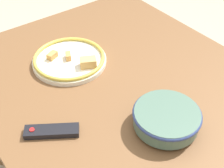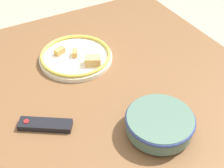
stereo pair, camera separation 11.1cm
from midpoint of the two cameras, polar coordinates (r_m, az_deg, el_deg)
The scene contains 4 objects.
dining_table at distance 1.18m, azimuth 1.56°, elevation -4.73°, with size 1.38×1.00×0.76m.
noodle_bowl at distance 0.99m, azimuth 6.77°, elevation -6.35°, with size 0.22×0.22×0.07m.
food_plate at distance 1.27m, azimuth -10.22°, elevation 4.32°, with size 0.30×0.30×0.05m.
tv_remote at distance 1.02m, azimuth -14.11°, elevation -8.52°, with size 0.13×0.17×0.02m.
Camera 1 is at (-0.61, 0.56, 1.52)m, focal length 50.00 mm.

